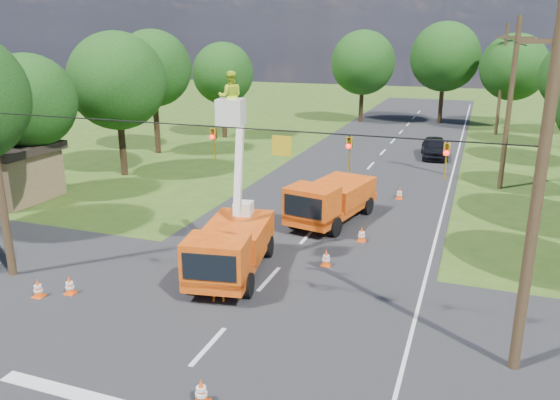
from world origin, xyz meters
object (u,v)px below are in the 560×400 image
at_px(second_truck, 331,200).
at_px(tree_left_c, 28,101).
at_px(traffic_cone_5, 38,288).
at_px(pole_right_far, 502,79).
at_px(traffic_cone_1, 201,391).
at_px(traffic_cone_4, 70,285).
at_px(tree_left_e, 153,69).
at_px(distant_car, 435,147).
at_px(tree_left_d, 117,81).
at_px(bucket_truck, 231,235).
at_px(pole_right_near, 538,193).
at_px(shed, 3,171).
at_px(traffic_cone_7, 399,193).
at_px(tree_far_a, 363,63).
at_px(traffic_cone_2, 326,258).
at_px(tree_left_f, 223,73).
at_px(traffic_cone_3, 362,234).
at_px(pole_right_mid, 510,104).
at_px(tree_far_c, 514,67).
at_px(tree_far_b, 445,57).
at_px(ground_worker, 218,276).

distance_m(second_truck, tree_left_c, 17.52).
relative_size(traffic_cone_5, pole_right_far, 0.07).
height_order(second_truck, traffic_cone_1, second_truck).
relative_size(traffic_cone_4, tree_left_e, 0.08).
relative_size(distant_car, tree_left_e, 0.49).
distance_m(second_truck, tree_left_d, 16.90).
bearing_deg(traffic_cone_5, bucket_truck, 36.18).
height_order(bucket_truck, tree_left_c, tree_left_c).
bearing_deg(traffic_cone_5, tree_left_d, 115.91).
xyz_separation_m(pole_right_near, shed, (-26.50, 8.00, -3.49)).
xyz_separation_m(traffic_cone_5, tree_left_d, (-7.85, 16.16, 5.77)).
distance_m(tree_left_c, tree_left_d, 6.22).
bearing_deg(second_truck, tree_left_d, 174.59).
height_order(distant_car, traffic_cone_7, distant_car).
xyz_separation_m(bucket_truck, tree_far_a, (-3.47, 40.04, 4.53)).
distance_m(distant_car, tree_left_c, 27.98).
height_order(pole_right_near, shed, pole_right_near).
xyz_separation_m(traffic_cone_2, pole_right_near, (6.80, -5.00, 4.75)).
bearing_deg(second_truck, pole_right_near, -40.16).
distance_m(tree_left_c, tree_far_a, 35.90).
relative_size(traffic_cone_7, tree_far_a, 0.07).
relative_size(shed, tree_left_f, 0.65).
relative_size(traffic_cone_3, pole_right_near, 0.07).
distance_m(pole_right_mid, tree_left_f, 25.36).
relative_size(distant_car, tree_far_c, 0.50).
height_order(shed, tree_left_f, tree_left_f).
bearing_deg(second_truck, tree_far_b, 97.49).
distance_m(traffic_cone_5, tree_left_e, 25.83).
relative_size(ground_worker, tree_left_d, 0.21).
distance_m(traffic_cone_5, tree_far_b, 47.70).
bearing_deg(tree_left_e, traffic_cone_7, -18.11).
distance_m(distant_car, tree_left_f, 19.54).
bearing_deg(tree_left_e, tree_far_a, 60.67).
xyz_separation_m(distant_car, tree_far_c, (5.55, 14.48, 5.28)).
height_order(tree_left_c, tree_far_b, tree_far_b).
height_order(distant_car, pole_right_mid, pole_right_mid).
bearing_deg(tree_left_e, tree_left_d, -75.58).
height_order(second_truck, pole_right_near, pole_right_near).
xyz_separation_m(traffic_cone_7, tree_far_c, (6.41, 26.51, 5.70)).
bearing_deg(traffic_cone_4, tree_left_e, 115.00).
height_order(tree_left_f, tree_far_b, tree_far_b).
xyz_separation_m(second_truck, pole_right_far, (8.05, 29.75, 3.92)).
bearing_deg(tree_left_f, pole_right_mid, -23.23).
height_order(bucket_truck, traffic_cone_1, bucket_truck).
height_order(tree_left_e, tree_far_b, tree_far_b).
xyz_separation_m(traffic_cone_2, tree_left_d, (-16.70, 10.00, 5.77)).
bearing_deg(tree_far_c, pole_right_near, -91.36).
height_order(second_truck, traffic_cone_4, second_truck).
bearing_deg(tree_far_a, tree_left_e, -119.33).
bearing_deg(ground_worker, pole_right_near, -24.63).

